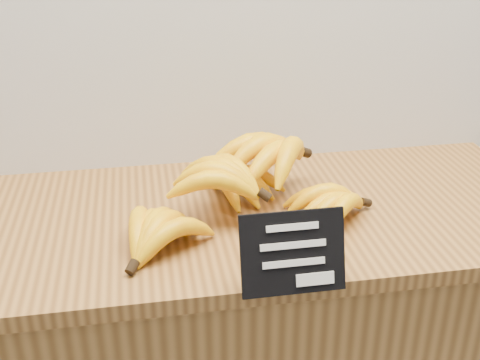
# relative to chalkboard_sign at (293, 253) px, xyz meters

# --- Properties ---
(counter_top) EXTENTS (1.30, 0.54, 0.03)m
(counter_top) POSITION_rel_chalkboard_sign_xyz_m (-0.05, 0.27, -0.08)
(counter_top) COLOR olive
(counter_top) RESTS_ON counter
(chalkboard_sign) EXTENTS (0.17, 0.05, 0.13)m
(chalkboard_sign) POSITION_rel_chalkboard_sign_xyz_m (0.00, 0.00, 0.00)
(chalkboard_sign) COLOR black
(chalkboard_sign) RESTS_ON counter_top
(banana_pile) EXTENTS (0.54, 0.35, 0.13)m
(banana_pile) POSITION_rel_chalkboard_sign_xyz_m (-0.03, 0.25, -0.00)
(banana_pile) COLOR yellow
(banana_pile) RESTS_ON counter_top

